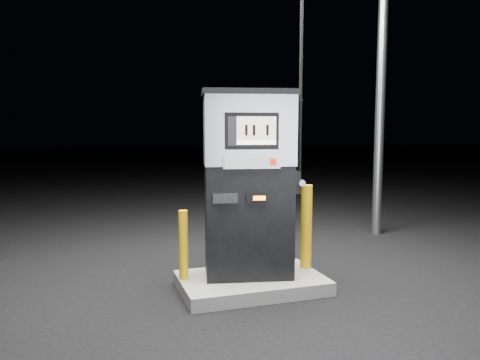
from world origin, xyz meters
name	(u,v)px	position (x,y,z in m)	size (l,w,h in m)	color
ground	(251,289)	(0.00, 0.00, 0.00)	(80.00, 80.00, 0.00)	black
pump_island	(251,283)	(0.00, 0.00, 0.07)	(1.60, 1.00, 0.15)	#61625D
fuel_dispenser	(249,182)	(-0.01, 0.07, 1.22)	(1.20, 0.81, 4.31)	black
bollard_left	(183,245)	(-0.74, 0.15, 0.53)	(0.10, 0.10, 0.77)	#FFB70E
bollard_right	(306,227)	(0.74, 0.13, 0.65)	(0.13, 0.13, 1.00)	#FFB70E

